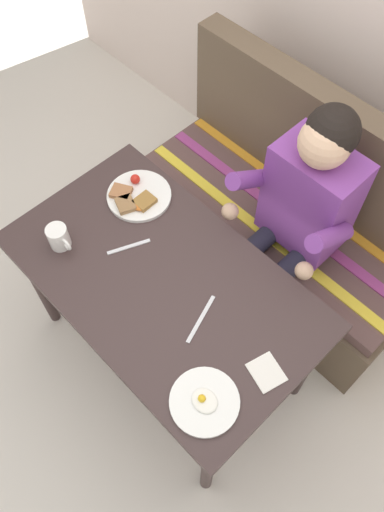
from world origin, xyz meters
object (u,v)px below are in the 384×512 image
plate_eggs (204,401)px  fork (130,246)px  person (298,211)px  napkin (266,372)px  couch (283,223)px  table (164,289)px  knife (201,319)px  coffee_mug (59,237)px  plate_breakfast (137,196)px

plate_eggs → fork: plate_eggs is taller
person → napkin: (0.35, -0.58, -0.01)m
plate_eggs → napkin: 0.23m
person → couch: bearing=130.5°
fork → plate_eggs: bearing=4.3°
couch → napkin: 0.99m
table → knife: (0.21, -0.01, 0.08)m
plate_eggs → knife: 0.29m
table → napkin: bearing=0.9°
couch → fork: bearing=-104.1°
couch → plate_eggs: 1.14m
coffee_mug → knife: (0.59, 0.16, -0.05)m
couch → knife: (0.21, -0.78, 0.40)m
person → plate_eggs: size_ratio=5.32×
coffee_mug → knife: bearing=15.5°
couch → fork: (-0.19, -0.76, 0.40)m
fork → coffee_mug: bearing=-113.0°
couch → plate_breakfast: 0.80m
plate_breakfast → napkin: bearing=-11.3°
table → coffee_mug: coffee_mug is taller
couch → plate_eggs: couch is taller
coffee_mug → plate_eggs: bearing=-2.3°
plate_breakfast → person: bearing=39.6°
napkin → fork: 0.69m
coffee_mug → napkin: (0.88, 0.18, -0.05)m
coffee_mug → fork: size_ratio=0.69×
table → plate_breakfast: plate_breakfast is taller
coffee_mug → fork: coffee_mug is taller
table → fork: 0.21m
napkin → fork: napkin is taller
table → person: 0.62m
table → coffee_mug: size_ratio=10.17×
knife → fork: bearing=159.3°
plate_breakfast → plate_eggs: (0.78, -0.39, -0.00)m
couch → plate_breakfast: (-0.35, -0.59, 0.41)m
person → napkin: person is taller
person → plate_eggs: 0.85m
coffee_mug → napkin: bearing=11.8°
couch → fork: size_ratio=8.47×
couch → plate_breakfast: size_ratio=5.51×
table → plate_eggs: (0.43, -0.21, 0.09)m
knife → plate_eggs: bearing=-60.7°
fork → person: bearing=83.0°
plate_eggs → coffee_mug: bearing=177.7°
person → knife: (0.06, -0.60, -0.01)m
table → plate_eggs: 0.49m
plate_breakfast → coffee_mug: size_ratio=2.22×
plate_eggs → coffee_mug: coffee_mug is taller
couch → person: person is taller
knife → napkin: bearing=-14.3°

